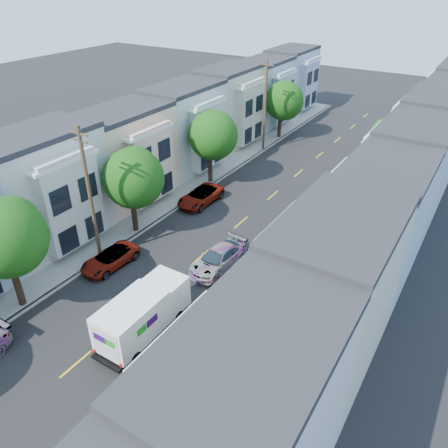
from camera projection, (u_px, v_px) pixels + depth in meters
The scene contains 24 objects.
ground at pixel (148, 302), 28.24m from camera, with size 160.00×160.00×0.00m, color black.
road_slab at pixel (258, 208), 39.15m from camera, with size 12.00×70.00×0.02m, color black.
curb_left at pixel (202, 191), 41.88m from camera, with size 0.30×70.00×0.15m, color gray.
curb_right at pixel (322, 226), 36.36m from camera, with size 0.30×70.00×0.15m, color gray.
sidewalk_left at pixel (191, 188), 42.47m from camera, with size 2.60×70.00×0.15m, color gray.
sidewalk_right at pixel (337, 230), 35.77m from camera, with size 2.60×70.00×0.15m, color gray.
centerline at pixel (258, 208), 39.16m from camera, with size 0.12×70.00×0.01m, color gold.
townhouse_row_left at pixel (161, 180), 44.24m from camera, with size 5.00×70.00×8.50m, color #A2BCC8.
townhouse_row_right at pixel (384, 245), 34.07m from camera, with size 5.00×70.00×8.50m, color #A2BCC8.
tree_b at pixel (6, 238), 25.21m from camera, with size 4.70×4.70×7.58m.
tree_c at pixel (133, 178), 33.18m from camera, with size 4.70×4.70×7.20m.
tree_d at pixel (212, 135), 41.14m from camera, with size 4.70×4.70×7.32m.
tree_e at pixel (283, 101), 52.65m from camera, with size 4.70×4.70×7.04m.
tree_far_r at pixel (384, 135), 43.84m from camera, with size 3.10×3.10×5.68m.
utility_pole_near at pixel (90, 196), 29.93m from camera, with size 1.60×0.26×10.00m.
utility_pole_far at pixel (265, 106), 48.86m from camera, with size 1.60×0.26×10.00m.
fedex_truck at pixel (143, 313), 25.00m from camera, with size 2.33×6.05×2.90m.
lead_sedan at pixel (218, 258), 31.18m from camera, with size 2.08×4.94×1.48m, color black.
parked_left_c at pixel (110, 259), 31.34m from camera, with size 2.06×4.46×1.24m, color silver.
parked_left_d at pixel (201, 196), 39.64m from camera, with size 2.31×5.00×1.39m, color #410F18.
parked_right_a at pixel (139, 400), 21.08m from camera, with size 1.55×4.39×1.46m, color slate.
parked_right_b at pixel (203, 333), 25.06m from camera, with size 1.29×3.65×1.22m, color #AEB0BE.
parked_right_c at pixel (328, 196), 39.61m from camera, with size 1.71×4.47×1.45m, color black.
parked_right_d at pixel (353, 169), 44.95m from camera, with size 1.63×4.26×1.38m, color black.
Camera 1 is at (15.68, -15.74, 18.81)m, focal length 35.00 mm.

